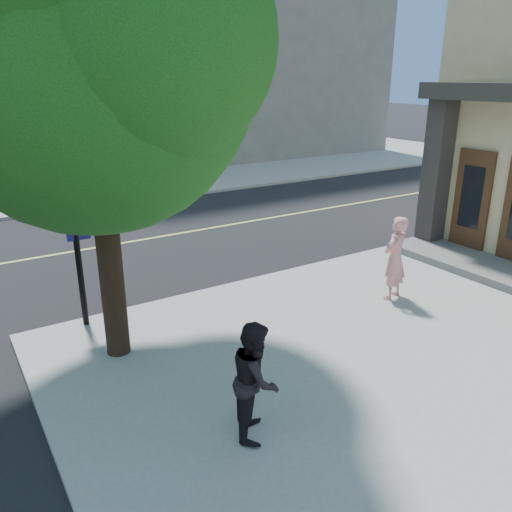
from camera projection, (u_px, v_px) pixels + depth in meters
ground at (67, 327)px, 9.80m from camera, size 140.00×140.00×0.00m
road_ew at (26, 260)px, 13.38m from camera, size 140.00×9.00×0.01m
sidewalk_ne at (199, 148)px, 33.71m from camera, size 29.00×25.00×0.12m
filler_ne at (198, 33)px, 32.00m from camera, size 18.00×16.00×14.00m
man_on_phone at (395, 258)px, 10.55m from camera, size 0.74×0.59×1.77m
pedestrian at (256, 379)px, 6.50m from camera, size 0.94×0.98×1.59m
street_tree at (95, 25)px, 7.08m from camera, size 5.97×5.43×7.93m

